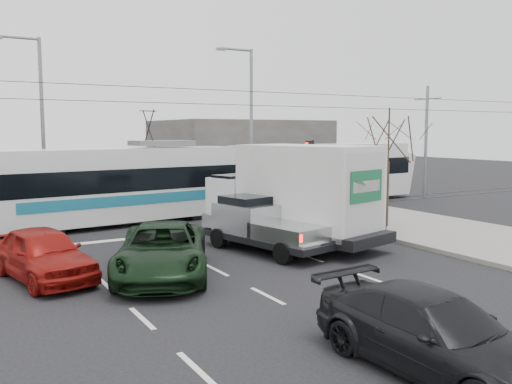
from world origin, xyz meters
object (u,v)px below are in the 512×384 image
street_lamp_near (249,115)px  green_car (162,251)px  box_truck (295,195)px  dark_car (434,333)px  navy_pickup (334,206)px  bare_tree (389,140)px  street_lamp_far (38,113)px  red_car (43,254)px  tram (231,178)px  silver_pickup (260,224)px  traffic_signal (311,162)px

street_lamp_near → green_car: (-10.65, -13.83, -4.36)m
box_truck → dark_car: 11.10m
navy_pickup → dark_car: (-7.03, -11.71, -0.32)m
bare_tree → dark_car: (-9.07, -10.66, -3.10)m
dark_car → box_truck: bearing=65.2°
green_car → street_lamp_far: bearing=116.9°
bare_tree → green_car: (-10.93, -2.33, -3.04)m
red_car → dark_car: (4.90, -9.65, -0.05)m
street_lamp_near → tram: (-3.25, -3.90, -3.31)m
street_lamp_far → dark_car: (2.72, -24.16, -4.42)m
street_lamp_far → dark_car: street_lamp_far is taller
silver_pickup → box_truck: 2.01m
navy_pickup → green_car: navy_pickup is taller
street_lamp_far → red_car: street_lamp_far is taller
tram → dark_car: size_ratio=5.25×
tram → bare_tree: bearing=-70.8°
box_truck → dark_car: bearing=-125.7°
traffic_signal → street_lamp_near: size_ratio=0.40×
bare_tree → tram: bearing=114.9°
traffic_signal → green_car: size_ratio=0.66×
silver_pickup → red_car: (-7.20, -0.20, -0.19)m
green_car → dark_car: 8.53m
red_car → tram: bearing=27.5°
traffic_signal → street_lamp_near: 7.91m
traffic_signal → street_lamp_far: size_ratio=0.40×
bare_tree → street_lamp_near: bearing=91.4°
silver_pickup → red_car: 7.21m
green_car → dark_car: green_car is taller
red_car → street_lamp_near: bearing=30.5°
navy_pickup → silver_pickup: bearing=-146.8°
dark_car → tram: bearing=69.9°
red_car → street_lamp_far: bearing=69.5°
bare_tree → red_car: (-13.97, -1.01, -3.05)m
bare_tree → red_car: 14.33m
bare_tree → green_car: 11.59m
street_lamp_far → navy_pickup: street_lamp_far is taller
street_lamp_near → navy_pickup: (-1.75, -10.45, -4.10)m
street_lamp_far → box_truck: street_lamp_far is taller
tram → dark_car: tram is taller
street_lamp_far → red_car: size_ratio=2.05×
bare_tree → dark_car: bare_tree is taller
traffic_signal → dark_car: size_ratio=0.75×
tram → box_truck: 8.12m
traffic_signal → street_lamp_far: 14.47m
bare_tree → traffic_signal: bearing=105.8°
silver_pickup → navy_pickup: size_ratio=1.06×
tram → navy_pickup: (1.50, -6.55, -0.80)m
street_lamp_near → dark_car: 24.24m
street_lamp_far → silver_pickup: (5.02, -14.32, -4.18)m
silver_pickup → green_car: (-4.17, -1.52, -0.18)m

